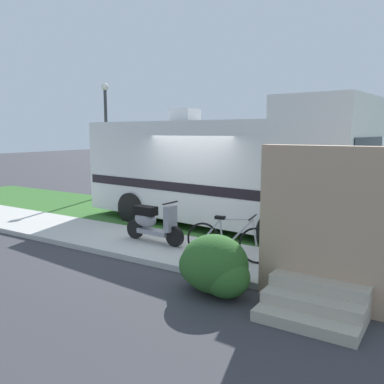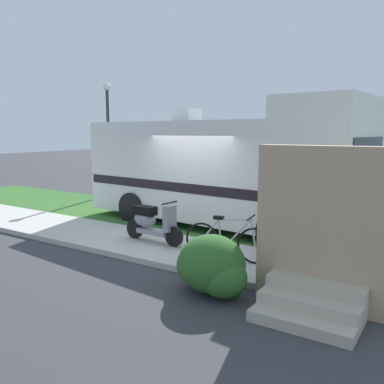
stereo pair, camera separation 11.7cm
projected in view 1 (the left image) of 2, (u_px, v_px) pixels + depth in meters
The scene contains 11 objects.
ground_plane at pixel (186, 237), 10.10m from camera, with size 80.00×80.00×0.00m, color #38383D.
sidewalk at pixel (156, 246), 9.09m from camera, with size 24.00×2.00×0.12m.
grass_strip at pixel (216, 224), 11.34m from camera, with size 24.00×3.40×0.08m.
motorhome_rv at pixel (222, 169), 10.93m from camera, with size 7.83×3.15×3.37m.
scooter at pixel (152, 222), 9.19m from camera, with size 1.62×0.50×0.97m.
bicycle at pixel (229, 241), 7.87m from camera, with size 1.76×0.52×0.90m.
pickup_truck_near at pixel (313, 179), 13.90m from camera, with size 5.56×2.36×1.86m.
porch_steps at pixel (324, 244), 5.95m from camera, with size 2.00×1.26×2.40m.
bush_by_porch at pixel (214, 267), 6.56m from camera, with size 1.34×1.00×0.95m.
bottle_green at pixel (355, 263), 7.39m from camera, with size 0.07×0.07×0.29m.
street_lamp_post at pixel (106, 129), 15.97m from camera, with size 0.28×0.28×4.45m.
Camera 1 is at (5.42, -8.19, 2.60)m, focal length 38.16 mm.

